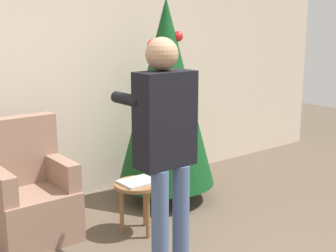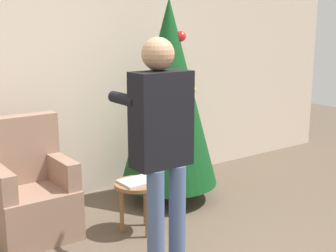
% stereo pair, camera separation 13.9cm
% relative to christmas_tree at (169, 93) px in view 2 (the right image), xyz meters
% --- Properties ---
extents(wall_back, '(8.00, 0.06, 2.70)m').
position_rel_christmas_tree_xyz_m(wall_back, '(-0.92, 0.65, 0.25)').
color(wall_back, beige).
rests_on(wall_back, ground_plane).
extents(christmas_tree, '(0.98, 0.98, 2.02)m').
position_rel_christmas_tree_xyz_m(christmas_tree, '(0.00, 0.00, 0.00)').
color(christmas_tree, brown).
rests_on(christmas_tree, ground_plane).
extents(armchair, '(0.64, 0.60, 1.01)m').
position_rel_christmas_tree_xyz_m(armchair, '(-1.44, -0.00, -0.74)').
color(armchair, '#93705B').
rests_on(armchair, ground_plane).
extents(person_standing, '(0.43, 0.57, 1.69)m').
position_rel_christmas_tree_xyz_m(person_standing, '(-0.92, -1.18, -0.09)').
color(person_standing, '#475B84').
rests_on(person_standing, ground_plane).
extents(side_stool, '(0.40, 0.40, 0.45)m').
position_rel_christmas_tree_xyz_m(side_stool, '(-0.68, -0.48, -0.72)').
color(side_stool, olive).
rests_on(side_stool, ground_plane).
extents(laptop, '(0.30, 0.24, 0.02)m').
position_rel_christmas_tree_xyz_m(laptop, '(-0.68, -0.48, -0.64)').
color(laptop, silver).
rests_on(laptop, side_stool).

